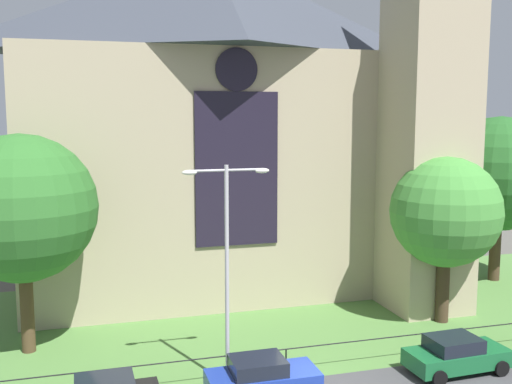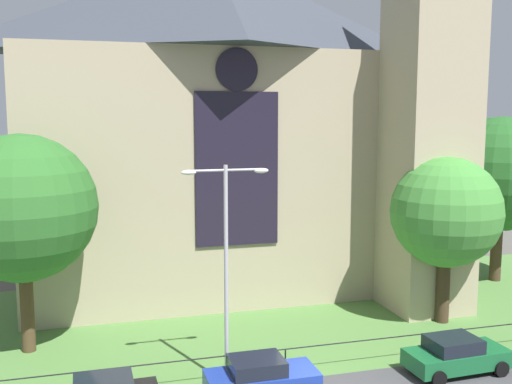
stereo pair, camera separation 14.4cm
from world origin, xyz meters
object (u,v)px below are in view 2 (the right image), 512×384
at_px(church_building, 228,119).
at_px(tree_right_near, 446,213).
at_px(tree_right_far, 500,174).
at_px(tree_left_near, 22,208).
at_px(streetlamp_near, 226,248).
at_px(parked_car_blue, 261,377).
at_px(parked_car_green, 456,355).

relative_size(church_building, tree_right_near, 3.07).
height_order(tree_right_near, tree_right_far, tree_right_far).
height_order(tree_right_near, tree_left_near, tree_left_near).
bearing_deg(streetlamp_near, church_building, 76.62).
distance_m(church_building, streetlamp_near, 14.77).
bearing_deg(streetlamp_near, tree_right_near, 17.99).
height_order(tree_left_near, streetlamp_near, tree_left_near).
bearing_deg(parked_car_blue, parked_car_green, -0.96).
relative_size(tree_right_far, parked_car_green, 2.45).
height_order(streetlamp_near, parked_car_blue, streetlamp_near).
bearing_deg(tree_right_far, parked_car_blue, -149.25).
relative_size(tree_right_far, tree_left_near, 1.07).
relative_size(tree_right_near, streetlamp_near, 0.98).
relative_size(tree_right_near, parked_car_green, 1.99).
relative_size(tree_left_near, parked_car_blue, 2.32).
bearing_deg(church_building, tree_left_near, -144.10).
bearing_deg(parked_car_blue, tree_left_near, 141.48).
distance_m(tree_right_far, parked_car_blue, 22.78).
distance_m(tree_right_far, parked_car_green, 16.67).
bearing_deg(streetlamp_near, tree_left_near, 144.39).
relative_size(tree_left_near, streetlamp_near, 1.13).
bearing_deg(church_building, parked_car_green, -68.19).
xyz_separation_m(church_building, parked_car_green, (6.05, -15.11, -9.53)).
xyz_separation_m(tree_right_far, streetlamp_near, (-19.84, -9.83, -1.37)).
relative_size(church_building, parked_car_green, 6.10).
relative_size(tree_right_near, parked_car_blue, 2.02).
xyz_separation_m(streetlamp_near, parked_car_blue, (0.98, -1.39, -4.72)).
height_order(tree_left_near, parked_car_green, tree_left_near).
bearing_deg(tree_right_near, church_building, 132.94).
bearing_deg(tree_right_near, parked_car_green, -117.94).
bearing_deg(parked_car_green, tree_left_near, 155.32).
distance_m(tree_left_near, parked_car_green, 19.37).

